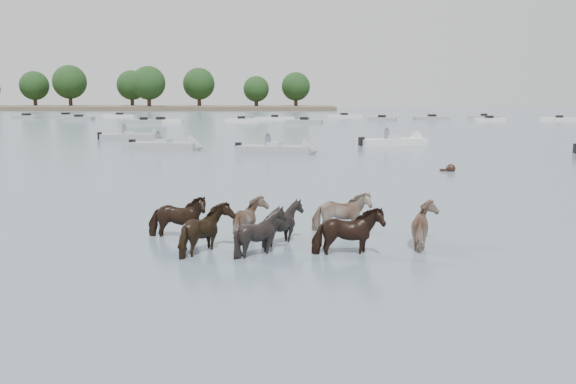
{
  "coord_description": "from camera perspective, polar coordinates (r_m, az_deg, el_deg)",
  "views": [
    {
      "loc": [
        1.65,
        -14.26,
        3.47
      ],
      "look_at": [
        1.3,
        1.05,
        1.1
      ],
      "focal_mm": 38.48,
      "sensor_mm": 36.0,
      "label": 1
    }
  ],
  "objects": [
    {
      "name": "treeline",
      "position": [
        179.61,
        -23.38,
        9.1
      ],
      "size": [
        148.05,
        23.49,
        12.35
      ],
      "color": "#382619",
      "rests_on": "ground"
    },
    {
      "name": "motorboat_b",
      "position": [
        37.96,
        -0.17,
        3.91
      ],
      "size": [
        5.28,
        2.39,
        1.92
      ],
      "rotation": [
        0.0,
        0.0,
        -0.16
      ],
      "color": "gray",
      "rests_on": "ground"
    },
    {
      "name": "ground",
      "position": [
        14.77,
        -5.17,
        -4.83
      ],
      "size": [
        400.0,
        400.0,
        0.0
      ],
      "primitive_type": "plane",
      "color": "slate",
      "rests_on": "ground"
    },
    {
      "name": "distant_flotilla",
      "position": [
        91.31,
        0.45,
        6.8
      ],
      "size": [
        103.34,
        25.49,
        0.93
      ],
      "color": "gray",
      "rests_on": "ground"
    },
    {
      "name": "shoreline",
      "position": [
        179.23,
        -22.45,
        7.2
      ],
      "size": [
        160.0,
        30.0,
        1.0
      ],
      "primitive_type": "cube",
      "color": "#4C4233",
      "rests_on": "ground"
    },
    {
      "name": "swimming_pony",
      "position": [
        30.01,
        14.72,
        2.07
      ],
      "size": [
        0.72,
        0.44,
        0.44
      ],
      "color": "black",
      "rests_on": "ground"
    },
    {
      "name": "motorboat_c",
      "position": [
        45.64,
        10.42,
        4.59
      ],
      "size": [
        5.66,
        3.67,
        1.92
      ],
      "rotation": [
        0.0,
        0.0,
        0.41
      ],
      "color": "silver",
      "rests_on": "ground"
    },
    {
      "name": "motorboat_a",
      "position": [
        41.51,
        -10.42,
        4.18
      ],
      "size": [
        5.16,
        2.24,
        1.92
      ],
      "rotation": [
        0.0,
        0.0,
        -0.13
      ],
      "color": "gray",
      "rests_on": "ground"
    },
    {
      "name": "motorboat_f",
      "position": [
        51.95,
        -13.62,
        4.98
      ],
      "size": [
        5.32,
        2.98,
        1.92
      ],
      "rotation": [
        0.0,
        0.0,
        0.29
      ],
      "color": "gray",
      "rests_on": "ground"
    },
    {
      "name": "pony_herd",
      "position": [
        14.59,
        -0.17,
        -3.31
      ],
      "size": [
        7.51,
        3.41,
        1.32
      ],
      "color": "black",
      "rests_on": "ground"
    }
  ]
}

